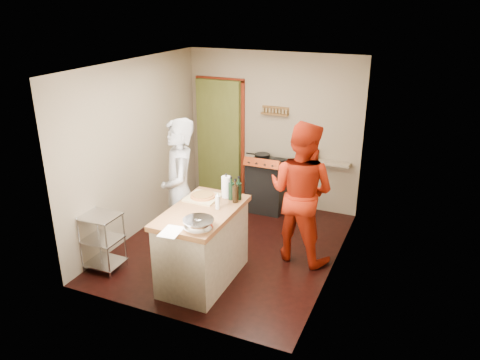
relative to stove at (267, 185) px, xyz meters
name	(u,v)px	position (x,y,z in m)	size (l,w,h in m)	color
floor	(230,246)	(-0.05, -1.42, -0.45)	(3.50, 3.50, 0.00)	black
back_wall	(238,136)	(-0.69, 0.36, 0.68)	(3.00, 0.44, 2.60)	gray
left_wall	(137,149)	(-1.55, -1.42, 0.85)	(0.04, 3.50, 2.60)	gray
right_wall	(339,178)	(1.45, -1.42, 0.85)	(0.04, 3.50, 2.60)	gray
ceiling	(228,64)	(-0.05, -1.42, 2.16)	(3.00, 3.50, 0.02)	white
stove	(267,185)	(0.00, 0.00, 0.00)	(0.60, 0.63, 1.00)	black
wire_shelving	(102,239)	(-1.33, -2.62, -0.01)	(0.48, 0.40, 0.80)	silver
island	(203,244)	(0.00, -2.32, 0.07)	(0.77, 1.45, 1.30)	beige
person_stripe	(179,192)	(-0.52, -1.96, 0.54)	(0.72, 0.47, 1.98)	#B0B0B5
person_red	(301,192)	(0.95, -1.29, 0.52)	(0.94, 0.74, 1.94)	#AA210B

